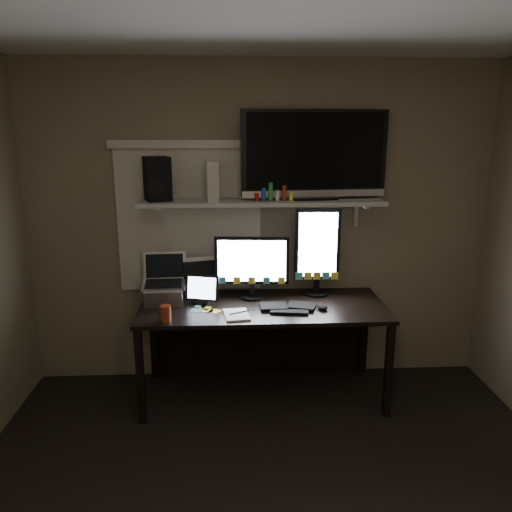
{
  "coord_description": "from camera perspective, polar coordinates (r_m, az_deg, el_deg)",
  "views": [
    {
      "loc": [
        -0.23,
        -2.04,
        1.99
      ],
      "look_at": [
        -0.06,
        1.25,
        1.15
      ],
      "focal_mm": 35.0,
      "sensor_mm": 36.0,
      "label": 1
    }
  ],
  "objects": [
    {
      "name": "back_wall",
      "position": [
        3.92,
        0.47,
        3.44
      ],
      "size": [
        3.6,
        0.0,
        3.6
      ],
      "primitive_type": "plane",
      "rotation": [
        1.57,
        0.0,
        0.0
      ],
      "color": "#695D4B",
      "rests_on": "floor"
    },
    {
      "name": "window_blinds",
      "position": [
        3.9,
        -7.63,
        4.01
      ],
      "size": [
        1.1,
        0.02,
        1.1
      ],
      "primitive_type": "cube",
      "color": "silver",
      "rests_on": "back_wall"
    },
    {
      "name": "desk",
      "position": [
        3.87,
        0.67,
        -7.46
      ],
      "size": [
        1.8,
        0.75,
        0.73
      ],
      "color": "black",
      "rests_on": "floor"
    },
    {
      "name": "wall_shelf",
      "position": [
        3.71,
        0.64,
        6.2
      ],
      "size": [
        1.8,
        0.35,
        0.03
      ],
      "primitive_type": "cube",
      "color": "#A9A9A4",
      "rests_on": "back_wall"
    },
    {
      "name": "monitor_landscape",
      "position": [
        3.77,
        -0.48,
        -1.29
      ],
      "size": [
        0.56,
        0.1,
        0.49
      ],
      "primitive_type": "cube",
      "rotation": [
        0.0,
        0.0,
        -0.07
      ],
      "color": "black",
      "rests_on": "desk"
    },
    {
      "name": "monitor_portrait",
      "position": [
        3.86,
        7.01,
        0.52
      ],
      "size": [
        0.35,
        0.07,
        0.69
      ],
      "primitive_type": "cube",
      "rotation": [
        0.0,
        0.0,
        -0.01
      ],
      "color": "black",
      "rests_on": "desk"
    },
    {
      "name": "keyboard",
      "position": [
        3.63,
        3.64,
        -5.79
      ],
      "size": [
        0.43,
        0.21,
        0.02
      ],
      "primitive_type": "cube",
      "rotation": [
        0.0,
        0.0,
        -0.14
      ],
      "color": "black",
      "rests_on": "desk"
    },
    {
      "name": "mouse",
      "position": [
        3.63,
        7.6,
        -5.78
      ],
      "size": [
        0.09,
        0.12,
        0.04
      ],
      "primitive_type": "ellipsoid",
      "rotation": [
        0.0,
        0.0,
        0.28
      ],
      "color": "black",
      "rests_on": "desk"
    },
    {
      "name": "notepad",
      "position": [
        3.49,
        -2.23,
        -6.73
      ],
      "size": [
        0.2,
        0.25,
        0.01
      ],
      "primitive_type": "cube",
      "rotation": [
        0.0,
        0.0,
        0.13
      ],
      "color": "silver",
      "rests_on": "desk"
    },
    {
      "name": "tablet",
      "position": [
        3.71,
        -6.2,
        -3.81
      ],
      "size": [
        0.27,
        0.17,
        0.22
      ],
      "primitive_type": "cube",
      "rotation": [
        0.0,
        0.0,
        -0.27
      ],
      "color": "black",
      "rests_on": "desk"
    },
    {
      "name": "file_sorter",
      "position": [
        3.87,
        -6.59,
        -2.4
      ],
      "size": [
        0.26,
        0.17,
        0.3
      ],
      "primitive_type": "cube",
      "rotation": [
        0.0,
        0.0,
        0.26
      ],
      "color": "black",
      "rests_on": "desk"
    },
    {
      "name": "laptop",
      "position": [
        3.74,
        -10.54,
        -2.73
      ],
      "size": [
        0.33,
        0.27,
        0.36
      ],
      "primitive_type": "cube",
      "rotation": [
        0.0,
        0.0,
        0.05
      ],
      "color": "#BABABF",
      "rests_on": "desk"
    },
    {
      "name": "cup",
      "position": [
        3.43,
        -10.31,
        -6.48
      ],
      "size": [
        0.09,
        0.09,
        0.11
      ],
      "primitive_type": "cylinder",
      "rotation": [
        0.0,
        0.0,
        -0.24
      ],
      "color": "maroon",
      "rests_on": "desk"
    },
    {
      "name": "sticky_notes",
      "position": [
        3.61,
        -6.62,
        -6.15
      ],
      "size": [
        0.39,
        0.33,
        0.0
      ],
      "primitive_type": null,
      "rotation": [
        0.0,
        0.0,
        0.27
      ],
      "color": "#FFE845",
      "rests_on": "desk"
    },
    {
      "name": "tv",
      "position": [
        3.75,
        6.71,
        11.41
      ],
      "size": [
        1.1,
        0.3,
        0.65
      ],
      "primitive_type": "cube",
      "rotation": [
        0.0,
        0.0,
        0.1
      ],
      "color": "black",
      "rests_on": "wall_shelf"
    },
    {
      "name": "game_console",
      "position": [
        3.67,
        -4.91,
        8.54
      ],
      "size": [
        0.09,
        0.24,
        0.29
      ],
      "primitive_type": "cube",
      "rotation": [
        0.0,
        0.0,
        0.05
      ],
      "color": "beige",
      "rests_on": "wall_shelf"
    },
    {
      "name": "speaker",
      "position": [
        3.73,
        -11.21,
        8.65
      ],
      "size": [
        0.23,
        0.25,
        0.32
      ],
      "primitive_type": "cube",
      "rotation": [
        0.0,
        0.0,
        0.32
      ],
      "color": "black",
      "rests_on": "wall_shelf"
    },
    {
      "name": "bottles",
      "position": [
        3.65,
        2.07,
        7.28
      ],
      "size": [
        0.2,
        0.1,
        0.12
      ],
      "primitive_type": null,
      "rotation": [
        0.0,
        0.0,
        -0.29
      ],
      "color": "#A50F0C",
      "rests_on": "wall_shelf"
    }
  ]
}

